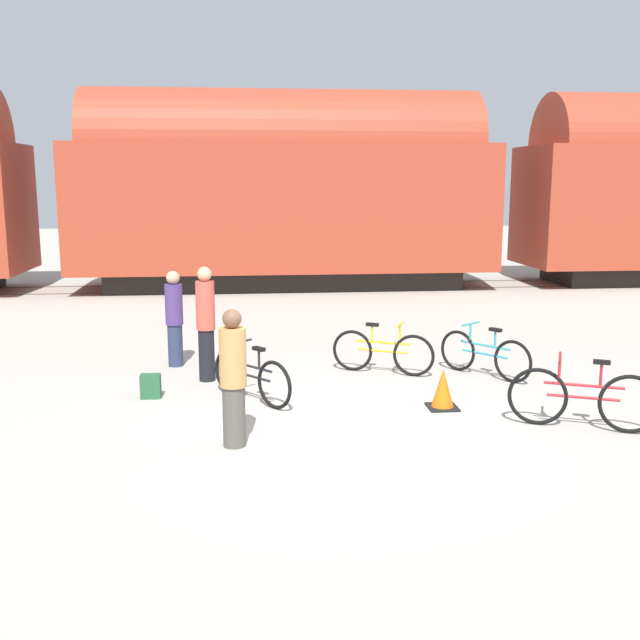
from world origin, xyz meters
TOP-DOWN VIEW (x-y plane):
  - ground_plane at (0.00, 0.00)m, footprint 80.00×80.00m
  - freight_train at (-0.00, 12.48)m, footprint 37.83×3.16m
  - rail_near at (0.00, 11.76)m, footprint 49.83×0.07m
  - rail_far at (0.00, 13.20)m, footprint 49.83×0.07m
  - bicycle_teal at (2.59, 2.22)m, footprint 1.08×1.36m
  - bicycle_black at (-1.07, 1.22)m, footprint 1.07×1.29m
  - bicycle_yellow at (1.03, 2.56)m, footprint 1.53×0.79m
  - bicycle_maroon at (3.01, -0.36)m, footprint 1.69×0.77m
  - person_in_tan at (-1.29, -0.54)m, footprint 0.31×0.31m
  - person_in_red at (-1.74, 2.41)m, footprint 0.29×0.29m
  - person_in_purple at (-2.31, 3.40)m, footprint 0.29×0.29m
  - backpack at (-2.50, 1.55)m, footprint 0.28×0.20m
  - traffic_cone at (1.51, 0.65)m, footprint 0.40×0.40m

SIDE VIEW (x-z plane):
  - ground_plane at x=0.00m, z-range 0.00..0.00m
  - rail_near at x=0.00m, z-range 0.00..0.01m
  - rail_far at x=0.00m, z-range 0.00..0.01m
  - backpack at x=-2.50m, z-range 0.00..0.34m
  - traffic_cone at x=1.51m, z-range -0.02..0.53m
  - bicycle_teal at x=2.59m, z-range -0.06..0.77m
  - bicycle_black at x=-1.07m, z-range -0.06..0.77m
  - bicycle_yellow at x=1.03m, z-range -0.06..0.77m
  - bicycle_maroon at x=3.01m, z-range -0.07..0.85m
  - person_in_purple at x=-2.31m, z-range 0.02..1.61m
  - person_in_tan at x=-1.29m, z-range 0.01..1.63m
  - person_in_red at x=-1.74m, z-range 0.03..1.79m
  - freight_train at x=0.00m, z-range 0.12..5.65m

